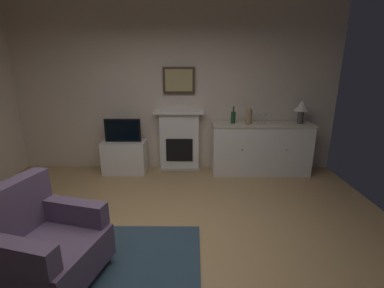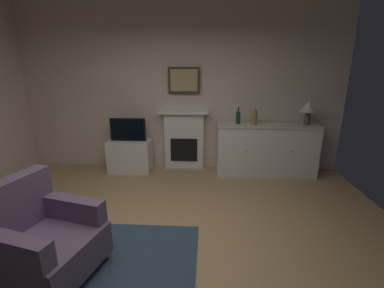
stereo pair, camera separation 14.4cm
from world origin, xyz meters
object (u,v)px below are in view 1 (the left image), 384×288
(fireplace_unit, at_px, (180,140))
(table_lamp, at_px, (302,107))
(sideboard_cabinet, at_px, (261,148))
(tv_cabinet, at_px, (125,157))
(wine_glass_center, at_px, (265,117))
(armchair, at_px, (42,244))
(framed_picture, at_px, (179,80))
(wine_glass_left, at_px, (258,116))
(wine_bottle, at_px, (233,117))
(tv_set, at_px, (123,130))
(vase_decorative, at_px, (249,116))

(fireplace_unit, height_order, table_lamp, table_lamp)
(sideboard_cabinet, height_order, tv_cabinet, sideboard_cabinet)
(wine_glass_center, height_order, armchair, wine_glass_center)
(framed_picture, bearing_deg, armchair, -110.51)
(sideboard_cabinet, xyz_separation_m, wine_glass_left, (-0.08, 0.01, 0.57))
(table_lamp, distance_m, armchair, 4.13)
(table_lamp, height_order, wine_glass_center, table_lamp)
(wine_bottle, bearing_deg, framed_picture, 167.45)
(tv_set, height_order, armchair, tv_set)
(tv_set, bearing_deg, wine_glass_left, 0.51)
(vase_decorative, xyz_separation_m, tv_cabinet, (-2.17, 0.06, -0.75))
(wine_glass_center, bearing_deg, wine_glass_left, 168.22)
(table_lamp, distance_m, wine_bottle, 1.16)
(wine_glass_center, distance_m, armchair, 3.65)
(table_lamp, height_order, armchair, table_lamp)
(fireplace_unit, height_order, wine_bottle, wine_bottle)
(wine_glass_left, bearing_deg, armchair, -132.92)
(wine_glass_left, relative_size, armchair, 0.17)
(sideboard_cabinet, relative_size, wine_glass_center, 10.40)
(tv_set, bearing_deg, vase_decorative, -1.11)
(fireplace_unit, height_order, vase_decorative, vase_decorative)
(vase_decorative, relative_size, tv_cabinet, 0.38)
(sideboard_cabinet, height_order, wine_glass_left, wine_glass_left)
(table_lamp, distance_m, tv_cabinet, 3.19)
(tv_set, distance_m, armchair, 2.60)
(tv_cabinet, height_order, armchair, armchair)
(wine_glass_left, xyz_separation_m, tv_cabinet, (-2.33, 0.00, -0.74))
(fireplace_unit, xyz_separation_m, armchair, (-1.05, -2.75, -0.17))
(wine_glass_left, bearing_deg, tv_set, -179.49)
(wine_glass_left, bearing_deg, wine_glass_center, -11.78)
(table_lamp, bearing_deg, wine_bottle, 179.31)
(fireplace_unit, relative_size, wine_glass_left, 6.67)
(vase_decorative, bearing_deg, wine_glass_left, 20.36)
(sideboard_cabinet, relative_size, armchair, 1.77)
(sideboard_cabinet, relative_size, vase_decorative, 6.10)
(fireplace_unit, bearing_deg, tv_cabinet, -170.55)
(sideboard_cabinet, bearing_deg, table_lamp, 0.00)
(wine_glass_left, xyz_separation_m, vase_decorative, (-0.17, -0.06, 0.02))
(table_lamp, bearing_deg, sideboard_cabinet, -180.00)
(wine_glass_left, relative_size, tv_cabinet, 0.22)
(sideboard_cabinet, xyz_separation_m, wine_glass_center, (0.03, -0.01, 0.57))
(fireplace_unit, xyz_separation_m, wine_glass_left, (1.36, -0.16, 0.48))
(wine_bottle, bearing_deg, wine_glass_center, -2.61)
(fireplace_unit, xyz_separation_m, vase_decorative, (1.19, -0.23, 0.49))
(tv_set, bearing_deg, armchair, -91.59)
(fireplace_unit, distance_m, tv_set, 1.02)
(framed_picture, distance_m, tv_set, 1.30)
(fireplace_unit, relative_size, armchair, 1.13)
(wine_bottle, xyz_separation_m, tv_cabinet, (-1.91, 0.00, -0.72))
(framed_picture, bearing_deg, tv_cabinet, -167.99)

